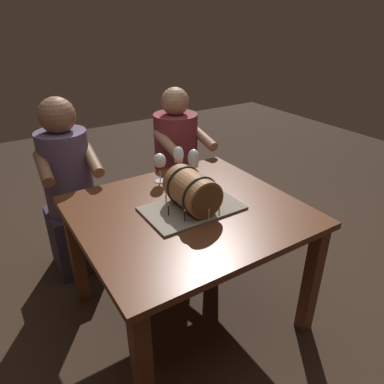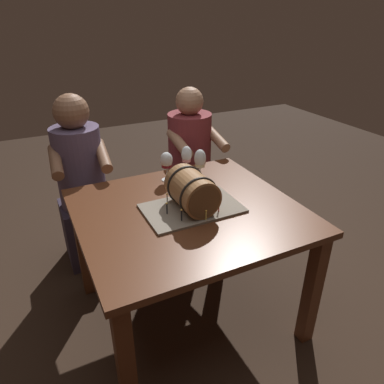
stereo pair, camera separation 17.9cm
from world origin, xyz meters
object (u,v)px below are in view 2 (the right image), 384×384
at_px(wine_glass_rose, 187,156).
at_px(wine_glass_white, 200,160).
at_px(wine_glass_red, 166,161).
at_px(person_seated_left, 84,191).
at_px(dining_table, 188,226).
at_px(barrel_cake, 192,193).
at_px(person_seated_right, 190,172).

distance_m(wine_glass_rose, wine_glass_white, 0.13).
bearing_deg(wine_glass_red, wine_glass_rose, 8.68).
xyz_separation_m(wine_glass_red, wine_glass_rose, (0.14, 0.02, 0.00)).
bearing_deg(person_seated_left, dining_table, -63.51).
bearing_deg(wine_glass_rose, person_seated_left, 144.55).
xyz_separation_m(dining_table, person_seated_left, (-0.40, 0.81, -0.07)).
bearing_deg(dining_table, barrel_cake, -36.28).
bearing_deg(wine_glass_rose, wine_glass_white, -78.13).
bearing_deg(wine_glass_rose, wine_glass_red, -171.32).
bearing_deg(wine_glass_white, dining_table, -127.93).
bearing_deg(barrel_cake, person_seated_right, 64.92).
bearing_deg(dining_table, wine_glass_red, 84.19).
bearing_deg(person_seated_right, dining_table, -116.48).
relative_size(dining_table, barrel_cake, 2.26).
relative_size(wine_glass_red, person_seated_left, 0.15).
xyz_separation_m(barrel_cake, wine_glass_rose, (0.16, 0.41, 0.03)).
distance_m(wine_glass_white, person_seated_left, 0.87).
xyz_separation_m(wine_glass_white, person_seated_right, (0.20, 0.54, -0.33)).
bearing_deg(person_seated_left, wine_glass_white, -41.70).
bearing_deg(barrel_cake, dining_table, 143.72).
bearing_deg(person_seated_left, wine_glass_red, -44.73).
xyz_separation_m(wine_glass_rose, person_seated_left, (-0.58, 0.41, -0.31)).
bearing_deg(wine_glass_red, person_seated_right, 50.12).
relative_size(wine_glass_red, wine_glass_white, 0.88).
bearing_deg(wine_glass_red, person_seated_left, 135.27).
height_order(barrel_cake, wine_glass_white, barrel_cake).
xyz_separation_m(dining_table, barrel_cake, (0.02, -0.01, 0.20)).
bearing_deg(person_seated_right, wine_glass_red, -129.88).
height_order(dining_table, person_seated_left, person_seated_left).
bearing_deg(wine_glass_rose, dining_table, -114.56).
height_order(wine_glass_white, person_seated_left, person_seated_left).
height_order(dining_table, barrel_cake, barrel_cake).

